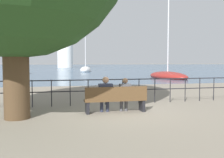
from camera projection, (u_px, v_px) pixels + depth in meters
name	position (u px, v px, depth m)	size (l,w,h in m)	color
ground_plane	(115.00, 112.00, 8.60)	(1000.00, 1000.00, 0.00)	gray
harbor_water	(57.00, 66.00, 164.27)	(600.00, 300.00, 0.01)	#47607A
park_bench	(116.00, 100.00, 8.50)	(2.14, 0.45, 0.90)	brown
seated_person_left	(105.00, 93.00, 8.49)	(0.46, 0.35, 1.24)	#2D3347
seated_person_right	(125.00, 93.00, 8.65)	(0.39, 0.35, 1.18)	#4C4C51
promenade_railing	(106.00, 88.00, 10.14)	(11.48, 0.04, 1.05)	black
sailboat_0	(23.00, 71.00, 39.51)	(2.38, 5.82, 9.56)	silver
sailboat_2	(86.00, 70.00, 47.62)	(3.16, 5.39, 12.79)	white
sailboat_4	(168.00, 76.00, 27.90)	(3.08, 7.15, 12.02)	maroon
harbor_lighthouse	(65.00, 37.00, 92.30)	(5.64, 5.64, 24.38)	white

